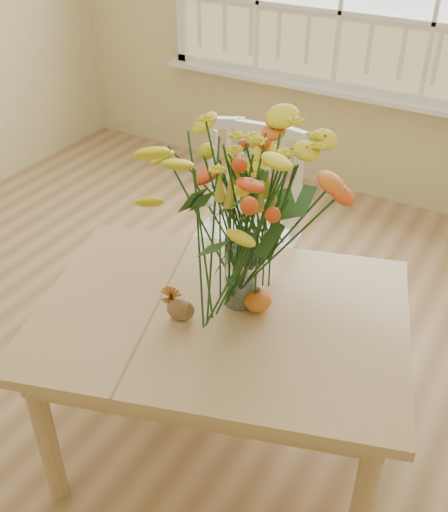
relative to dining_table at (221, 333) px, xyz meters
The scene contains 7 objects.
floor 0.76m from the dining_table, behind, with size 4.00×4.50×0.01m, color #9B764B.
dining_table is the anchor object (origin of this frame).
windsor_chair 0.75m from the dining_table, 112.21° to the left, with size 0.51×0.49×0.98m.
flower_vase 0.48m from the dining_table, 72.80° to the left, with size 0.53×0.53×0.63m.
pumpkin 0.18m from the dining_table, 37.26° to the left, with size 0.09×0.09×0.07m, color #E25B1A.
turkey_figurine 0.20m from the dining_table, 132.00° to the right, with size 0.11×0.09×0.12m.
dark_gourd 0.31m from the dining_table, 107.01° to the left, with size 0.13×0.11×0.06m.
Camera 1 is at (1.29, -1.35, 1.97)m, focal length 42.00 mm.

